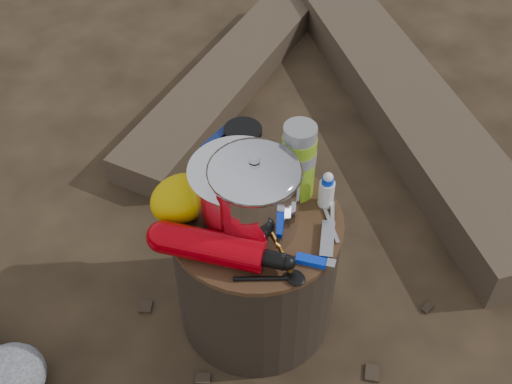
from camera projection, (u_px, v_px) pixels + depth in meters
ground at (256, 310)px, 1.76m from camera, size 60.00×60.00×0.00m
stump at (256, 269)px, 1.62m from camera, size 0.42×0.42×0.38m
log_main at (405, 102)px, 2.30m from camera, size 0.91×1.67×0.14m
log_small at (224, 81)px, 2.42m from camera, size 1.21×0.72×0.10m
foil_windscreen at (239, 191)px, 1.45m from camera, size 0.23×0.23×0.14m
camping_pot at (254, 194)px, 1.40m from camera, size 0.21×0.21×0.21m
fuel_bottle at (212, 247)px, 1.38m from camera, size 0.24×0.29×0.07m
thermos at (298, 161)px, 1.48m from camera, size 0.08×0.08×0.21m
travel_mug at (243, 150)px, 1.56m from camera, size 0.09×0.09×0.13m
stuff_sack at (181, 198)px, 1.46m from camera, size 0.15×0.12×0.10m
food_pouch at (220, 157)px, 1.55m from camera, size 0.10×0.05×0.13m
lighter at (311, 261)px, 1.39m from camera, size 0.07×0.08×0.02m
multitool at (327, 240)px, 1.43m from camera, size 0.10×0.09×0.01m
pot_grabber at (331, 224)px, 1.47m from camera, size 0.09×0.11×0.01m
spork at (263, 278)px, 1.36m from camera, size 0.14×0.12×0.01m
squeeze_bottle at (327, 191)px, 1.49m from camera, size 0.04×0.04×0.09m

